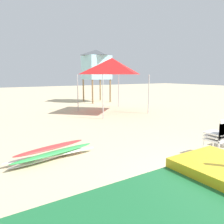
# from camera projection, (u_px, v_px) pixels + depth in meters

# --- Properties ---
(stacked_plastic_chairs) EXTENTS (0.48, 0.48, 1.02)m
(stacked_plastic_chairs) POSITION_uv_depth(u_px,v_px,m) (220.00, 134.00, 5.67)
(stacked_plastic_chairs) COLOR white
(stacked_plastic_chairs) RESTS_ON ground
(surfboard_pile) EXTENTS (2.35, 0.90, 0.32)m
(surfboard_pile) POSITION_uv_depth(u_px,v_px,m) (52.00, 153.00, 5.59)
(surfboard_pile) COLOR white
(surfboard_pile) RESTS_ON ground
(popup_canopy) EXTENTS (2.96, 2.96, 3.04)m
(popup_canopy) POSITION_uv_depth(u_px,v_px,m) (112.00, 66.00, 12.35)
(popup_canopy) COLOR #B2B2B7
(popup_canopy) RESTS_ON ground
(lifeguard_tower) EXTENTS (1.98, 1.98, 4.03)m
(lifeguard_tower) POSITION_uv_depth(u_px,v_px,m) (96.00, 65.00, 17.24)
(lifeguard_tower) COLOR olive
(lifeguard_tower) RESTS_ON ground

